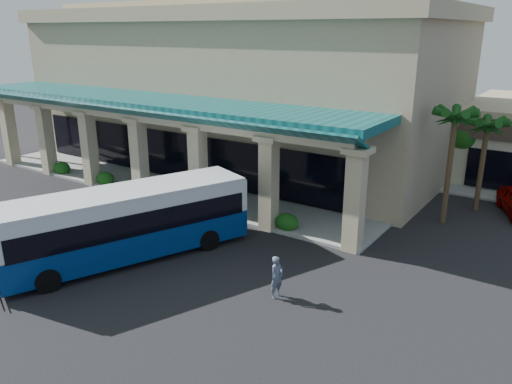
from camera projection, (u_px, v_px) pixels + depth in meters
The scene contains 9 objects.
ground at pixel (175, 259), 21.73m from camera, with size 110.00×110.00×0.00m, color black.
main_building at pixel (240, 84), 36.83m from camera, with size 30.80×14.80×11.35m, color tan, non-canonical shape.
arcade at pixel (153, 144), 30.47m from camera, with size 30.00×6.20×5.70m, color #0C4549, non-canonical shape.
palm_0 at pixel (450, 161), 24.81m from camera, with size 2.40×2.40×6.60m, color #0F390F, non-canonical shape.
palm_1 at pixel (483, 159), 26.76m from camera, with size 2.40×2.40×5.80m, color #0F390F, non-canonical shape.
palm_2 at pixel (13, 118), 37.91m from camera, with size 2.40×2.40×6.20m, color #0F390F, non-canonical shape.
broadleaf_tree at pixel (464, 146), 31.91m from camera, with size 2.60×2.60×4.81m, color #144A10, non-canonical shape.
transit_bus at pixel (128, 225), 21.36m from camera, with size 2.59×11.13×3.11m, color navy, non-canonical shape.
pedestrian at pixel (277, 277), 18.39m from camera, with size 0.60×0.39×1.64m, color #4C576B.
Camera 1 is at (14.04, -14.34, 9.51)m, focal length 35.00 mm.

